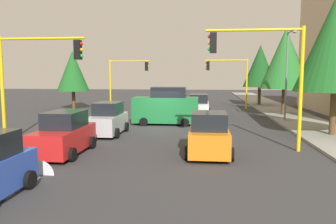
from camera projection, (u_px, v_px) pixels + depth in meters
The scene contains 16 objects.
ground_plane at pixel (160, 128), 22.66m from camera, with size 120.00×120.00×0.00m, color #353538.
sidewalk_kerb at pixel (298, 120), 26.47m from camera, with size 80.00×4.00×0.15m, color gray.
lane_arrow_near at pixel (33, 179), 11.61m from camera, with size 2.40×1.10×1.10m.
traffic_signal_far_right at pixel (126, 74), 36.67m from camera, with size 0.36×4.59×5.32m.
traffic_signal_far_left at pixel (229, 73), 35.46m from camera, with size 0.36×4.59×5.36m.
traffic_signal_near_left at pixel (263, 64), 15.65m from camera, with size 0.36×4.59×5.91m.
traffic_signal_near_right at pixel (34, 68), 16.90m from camera, with size 0.36×4.59×5.63m.
street_lamp_curbside at pixel (288, 66), 24.76m from camera, with size 2.15×0.28×7.00m.
tree_opposite_side at pixel (73, 71), 35.24m from camera, with size 3.42×3.42×6.21m.
tree_roadside_mid at pixel (285, 58), 28.92m from camera, with size 4.25×4.25×7.76m.
tree_roadside_far at pixel (260, 66), 38.90m from camera, with size 3.92×3.92×7.16m.
delivery_van_green at pixel (166, 107), 24.47m from camera, with size 2.22×4.80×2.77m.
car_orange at pixel (209, 135), 15.18m from camera, with size 3.79×2.08×1.98m.
car_white at pixel (199, 106), 29.28m from camera, with size 4.10×2.07×1.98m.
car_silver at pixel (108, 120), 20.38m from camera, with size 3.86×2.00×1.98m.
car_red at pixel (64, 135), 15.31m from camera, with size 4.07×2.03×1.98m.
Camera 1 is at (22.20, 2.94, 3.66)m, focal length 35.36 mm.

